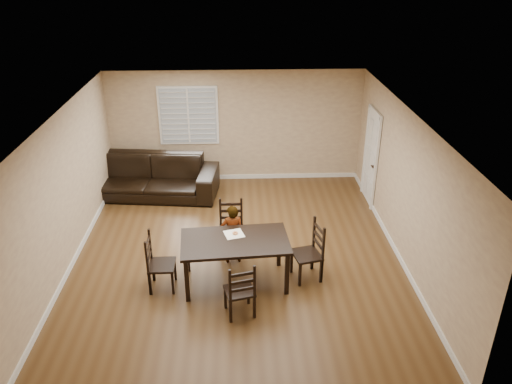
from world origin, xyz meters
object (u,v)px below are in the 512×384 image
chair_near (231,226)px  sofa (149,177)px  dining_table (235,245)px  child (232,234)px  chair_right (314,252)px  chair_far (241,294)px  donut (235,233)px  chair_left (154,264)px

chair_near → sofa: chair_near is taller
dining_table → child: 0.67m
chair_right → chair_far: bearing=-64.0°
chair_far → child: child is taller
chair_far → donut: size_ratio=9.92×
chair_left → chair_right: 2.70m
chair_left → child: (1.30, 0.74, 0.11)m
chair_far → chair_left: (-1.43, 0.83, 0.02)m
chair_left → donut: chair_left is taller
chair_right → donut: size_ratio=10.95×
dining_table → chair_left: (-1.34, -0.09, -0.29)m
chair_left → chair_right: (2.69, 0.22, 0.02)m
chair_far → chair_left: size_ratio=0.95×
chair_left → chair_far: bearing=-120.6°
chair_left → child: bearing=-60.9°
chair_right → sofa: 4.74m
chair_near → chair_left: size_ratio=0.99×
chair_far → child: (-0.14, 1.57, 0.13)m
chair_near → chair_left: (-1.27, -1.21, 0.00)m
chair_left → child: 1.49m
chair_left → chair_near: bearing=-46.8°
chair_right → sofa: size_ratio=0.34×
chair_far → chair_right: size_ratio=0.91×
child → donut: 0.53m
chair_far → child: bearing=-99.0°
dining_table → child: (-0.05, 0.64, -0.18)m
chair_near → donut: size_ratio=10.38×
dining_table → donut: bearing=83.7°
chair_left → chair_right: chair_right is taller
child → donut: bearing=87.9°
dining_table → donut: (0.01, 0.20, 0.11)m
chair_near → chair_left: 1.76m
donut → sofa: bearing=121.1°
chair_far → sofa: (-2.07, 4.42, 0.02)m
chair_left → sofa: (-0.63, 3.59, -0.01)m
dining_table → child: bearing=90.0°
chair_near → donut: bearing=-84.2°
donut → chair_near: bearing=95.0°
dining_table → chair_right: 1.38m
child → chair_near: bearing=-96.2°
child → chair_left: bearing=20.4°
child → sofa: size_ratio=0.37×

